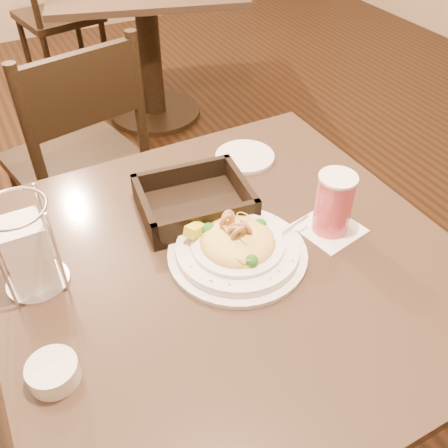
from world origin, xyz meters
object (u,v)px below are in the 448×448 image
main_table (228,332)px  side_plate (245,157)px  bread_basket (194,203)px  butter_ramekin (53,372)px  dining_chair_near (81,158)px  drink_glass (334,204)px  background_table (147,27)px  pasta_bowl (237,246)px  dining_chair_far (60,10)px  napkin_caddy (28,252)px

main_table → side_plate: size_ratio=5.98×
bread_basket → butter_ramekin: bread_basket is taller
dining_chair_near → drink_glass: 1.02m
background_table → butter_ramekin: bearing=-114.3°
background_table → pasta_bowl: size_ratio=3.59×
dining_chair_near → drink_glass: dining_chair_near is taller
butter_ramekin → background_table: bearing=65.7°
main_table → butter_ramekin: bearing=-164.0°
drink_glass → background_table: bearing=80.9°
dining_chair_near → dining_chair_far: same height
background_table → drink_glass: size_ratio=7.86×
dining_chair_far → bread_basket: (-0.20, -2.28, 0.27)m
dining_chair_near → dining_chair_far: bearing=-113.0°
dining_chair_far → dining_chair_near: bearing=68.0°
dining_chair_far → napkin_caddy: size_ratio=4.95×
main_table → butter_ramekin: 0.46m
main_table → dining_chair_far: (0.21, 2.45, -0.01)m
napkin_caddy → side_plate: size_ratio=1.25×
background_table → butter_ramekin: butter_ramekin is taller
main_table → pasta_bowl: bearing=9.5°
drink_glass → main_table: bearing=175.8°
dining_chair_near → drink_glass: size_ratio=6.55×
main_table → drink_glass: drink_glass is taller
dining_chair_near → pasta_bowl: dining_chair_near is taller
main_table → background_table: (0.54, 1.92, 0.00)m
background_table → bread_basket: 1.85m
background_table → dining_chair_near: dining_chair_near is taller
background_table → side_plate: bearing=-101.7°
main_table → pasta_bowl: pasta_bowl is taller
dining_chair_far → bread_basket: size_ratio=3.61×
dining_chair_far → drink_glass: 2.49m
main_table → bread_basket: (0.01, 0.17, 0.26)m
napkin_caddy → main_table: bearing=-18.4°
main_table → napkin_caddy: 0.49m
dining_chair_near → dining_chair_far: size_ratio=1.00×
pasta_bowl → napkin_caddy: (-0.37, 0.11, 0.05)m
background_table → bread_basket: size_ratio=4.33×
main_table → bread_basket: bearing=88.2°
bread_basket → drink_glass: bearing=-39.3°
main_table → butter_ramekin: butter_ramekin is taller
main_table → dining_chair_near: bearing=96.5°
napkin_caddy → butter_ramekin: napkin_caddy is taller
background_table → dining_chair_far: size_ratio=1.20×
background_table → pasta_bowl: (-0.52, -1.92, 0.26)m
dining_chair_far → bread_basket: 2.31m
dining_chair_near → bread_basket: (0.11, -0.72, 0.27)m
butter_ramekin → drink_glass: bearing=8.3°
drink_glass → side_plate: 0.33m
main_table → dining_chair_far: dining_chair_far is taller
drink_glass → side_plate: drink_glass is taller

